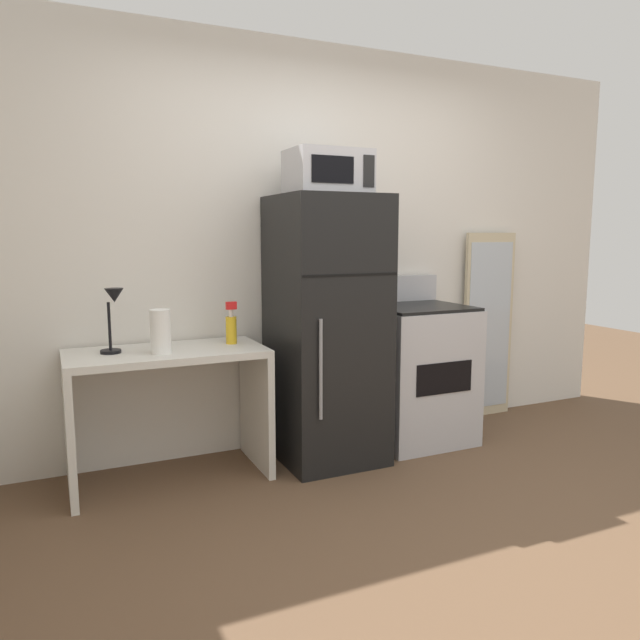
{
  "coord_description": "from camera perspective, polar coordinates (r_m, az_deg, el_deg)",
  "views": [
    {
      "loc": [
        -1.63,
        -1.98,
        1.39
      ],
      "look_at": [
        -0.22,
        1.1,
        0.9
      ],
      "focal_mm": 33.61,
      "sensor_mm": 36.0,
      "label": 1
    }
  ],
  "objects": [
    {
      "name": "leaning_mirror",
      "position": [
        4.73,
        15.7,
        -0.5
      ],
      "size": [
        0.44,
        0.03,
        1.4
      ],
      "color": "#C6B793",
      "rests_on": "ground"
    },
    {
      "name": "microwave",
      "position": [
        3.62,
        0.76,
        13.86
      ],
      "size": [
        0.46,
        0.35,
        0.26
      ],
      "color": "#B7B7BC",
      "rests_on": "refrigerator"
    },
    {
      "name": "desk_lamp",
      "position": [
        3.39,
        -19.1,
        0.97
      ],
      "size": [
        0.14,
        0.12,
        0.35
      ],
      "color": "black",
      "rests_on": "desk"
    },
    {
      "name": "ground_plane",
      "position": [
        2.91,
        14.0,
        -20.55
      ],
      "size": [
        12.0,
        12.0,
        0.0
      ],
      "primitive_type": "plane",
      "color": "brown"
    },
    {
      "name": "wall_back_white",
      "position": [
        4.02,
        -0.67,
        6.9
      ],
      "size": [
        5.0,
        0.1,
        2.6
      ],
      "primitive_type": "cube",
      "color": "silver",
      "rests_on": "ground"
    },
    {
      "name": "refrigerator",
      "position": [
        3.67,
        0.59,
        -0.92
      ],
      "size": [
        0.6,
        0.68,
        1.62
      ],
      "color": "black",
      "rests_on": "ground"
    },
    {
      "name": "desk",
      "position": [
        3.49,
        -14.3,
        -6.53
      ],
      "size": [
        1.08,
        0.55,
        0.75
      ],
      "color": "silver",
      "rests_on": "ground"
    },
    {
      "name": "spray_bottle",
      "position": [
        3.55,
        -8.45,
        -0.67
      ],
      "size": [
        0.06,
        0.06,
        0.25
      ],
      "color": "yellow",
      "rests_on": "desk"
    },
    {
      "name": "oven_range",
      "position": [
        4.1,
        9.21,
        -4.95
      ],
      "size": [
        0.65,
        0.61,
        1.1
      ],
      "color": "#B7B7BC",
      "rests_on": "ground"
    },
    {
      "name": "paper_towel_roll",
      "position": [
        3.33,
        -14.94,
        -1.07
      ],
      "size": [
        0.11,
        0.11,
        0.24
      ],
      "primitive_type": "cylinder",
      "color": "white",
      "rests_on": "desk"
    }
  ]
}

